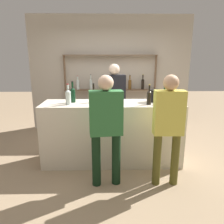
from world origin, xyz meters
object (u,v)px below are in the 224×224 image
counter_bottle_3 (73,94)px  counter_bottle_0 (164,97)px  customer_right (168,123)px  customer_center (106,124)px  counter_bottle_4 (94,95)px  counter_bottle_1 (149,97)px  ice_bucket (154,96)px  wine_glass (177,97)px  server_behind_counter (114,98)px  counter_bottle_2 (68,96)px

counter_bottle_3 → counter_bottle_0: bearing=-6.7°
counter_bottle_0 → customer_right: (-0.09, -0.64, -0.24)m
counter_bottle_3 → customer_center: (0.57, -0.80, -0.28)m
counter_bottle_0 → counter_bottle_4: bearing=171.8°
counter_bottle_1 → customer_center: bearing=-140.1°
ice_bucket → customer_right: bearing=-88.2°
counter_bottle_1 → customer_right: bearing=-74.5°
counter_bottle_3 → ice_bucket: counter_bottle_3 is taller
wine_glass → server_behind_counter: bearing=136.7°
ice_bucket → counter_bottle_3: bearing=-179.0°
ice_bucket → counter_bottle_0: bearing=-59.9°
counter_bottle_0 → server_behind_counter: server_behind_counter is taller
customer_right → server_behind_counter: bearing=23.3°
counter_bottle_2 → counter_bottle_4: counter_bottle_2 is taller
counter_bottle_4 → server_behind_counter: bearing=65.6°
wine_glass → customer_center: bearing=-150.7°
counter_bottle_1 → ice_bucket: size_ratio=1.50×
counter_bottle_0 → customer_center: 1.16m
wine_glass → server_behind_counter: size_ratio=0.09×
wine_glass → ice_bucket: (-0.34, 0.16, -0.00)m
counter_bottle_4 → ice_bucket: counter_bottle_4 is taller
counter_bottle_0 → counter_bottle_1: counter_bottle_1 is taller
counter_bottle_4 → ice_bucket: size_ratio=1.50×
wine_glass → customer_right: size_ratio=0.09×
counter_bottle_4 → ice_bucket: 1.04m
counter_bottle_0 → customer_center: (-0.95, -0.62, -0.25)m
wine_glass → customer_center: 1.37m
customer_center → wine_glass: bearing=-67.6°
wine_glass → ice_bucket: ice_bucket is taller
server_behind_counter → counter_bottle_2: bearing=-47.1°
customer_center → counter_bottle_1: bearing=-56.9°
counter_bottle_3 → customer_right: 1.66m
ice_bucket → customer_center: customer_center is taller
customer_center → customer_right: bearing=-98.0°
counter_bottle_2 → customer_right: size_ratio=0.21×
counter_bottle_1 → customer_right: 0.67m
counter_bottle_1 → ice_bucket: bearing=59.9°
ice_bucket → server_behind_counter: bearing=130.2°
counter_bottle_1 → wine_glass: counter_bottle_1 is taller
counter_bottle_1 → counter_bottle_3: 1.28m
counter_bottle_3 → ice_bucket: 1.40m
counter_bottle_4 → counter_bottle_3: bearing=178.2°
counter_bottle_3 → server_behind_counter: size_ratio=0.21×
wine_glass → ice_bucket: size_ratio=0.65×
customer_right → customer_center: 0.86m
counter_bottle_2 → wine_glass: 1.79m
customer_right → server_behind_counter: server_behind_counter is taller
counter_bottle_2 → customer_center: customer_center is taller
server_behind_counter → customer_right: bearing=14.1°
counter_bottle_0 → wine_glass: (0.23, 0.04, -0.01)m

